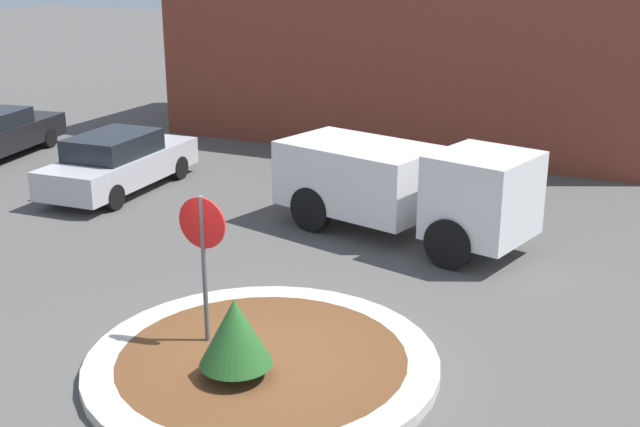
# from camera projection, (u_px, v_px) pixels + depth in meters

# --- Properties ---
(ground_plane) EXTENTS (120.00, 120.00, 0.00)m
(ground_plane) POSITION_uv_depth(u_px,v_px,m) (263.00, 367.00, 11.69)
(ground_plane) COLOR #514F4C
(traffic_island) EXTENTS (5.15, 5.15, 0.18)m
(traffic_island) POSITION_uv_depth(u_px,v_px,m) (263.00, 362.00, 11.66)
(traffic_island) COLOR #BCB7AD
(traffic_island) RESTS_ON ground_plane
(stop_sign) EXTENTS (0.77, 0.07, 2.46)m
(stop_sign) POSITION_uv_depth(u_px,v_px,m) (203.00, 244.00, 11.64)
(stop_sign) COLOR #4C4C51
(stop_sign) RESTS_ON ground_plane
(island_shrub) EXTENTS (1.02, 1.02, 1.15)m
(island_shrub) POSITION_uv_depth(u_px,v_px,m) (235.00, 332.00, 10.89)
(island_shrub) COLOR brown
(island_shrub) RESTS_ON traffic_island
(utility_truck) EXTENTS (5.79, 3.22, 2.09)m
(utility_truck) POSITION_uv_depth(u_px,v_px,m) (402.00, 184.00, 16.66)
(utility_truck) COLOR silver
(utility_truck) RESTS_ON ground_plane
(storefront_building) EXTENTS (15.19, 6.07, 6.93)m
(storefront_building) POSITION_uv_depth(u_px,v_px,m) (419.00, 28.00, 25.14)
(storefront_building) COLOR brown
(storefront_building) RESTS_ON ground_plane
(parked_sedan_silver) EXTENTS (1.99, 4.72, 1.49)m
(parked_sedan_silver) POSITION_uv_depth(u_px,v_px,m) (119.00, 162.00, 20.04)
(parked_sedan_silver) COLOR #B7B7BC
(parked_sedan_silver) RESTS_ON ground_plane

